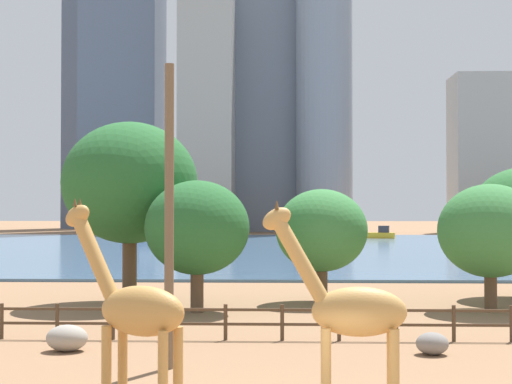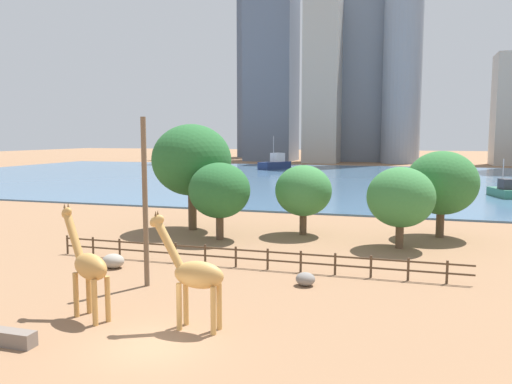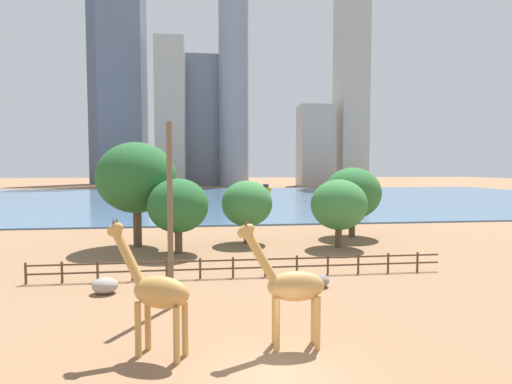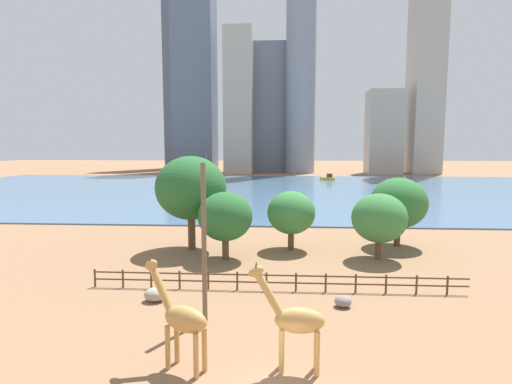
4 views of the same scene
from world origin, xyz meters
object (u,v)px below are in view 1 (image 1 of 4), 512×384
tree_right_tall (197,228)px  tree_right_small (130,183)px  giraffe_companion (350,311)px  tree_center_broad (322,231)px  utility_pole (169,216)px  boat_sailboat (148,230)px  tree_left_small (490,231)px  boat_tug (381,234)px  giraffe_tall (135,310)px  boulder_by_pole (67,338)px  boulder_near_fence (432,344)px

tree_right_tall → tree_right_small: 5.39m
giraffe_companion → tree_center_broad: size_ratio=0.86×
utility_pole → tree_center_broad: utility_pole is taller
tree_right_small → boat_sailboat: 78.28m
tree_right_tall → tree_left_small: bearing=3.7°
giraffe_companion → boat_sailboat: size_ratio=0.53×
tree_center_broad → boat_tug: (13.14, 81.03, -2.79)m
tree_right_tall → tree_right_small: tree_right_small is taller
giraffe_tall → utility_pole: (0.06, 5.08, 2.16)m
boat_tug → tree_right_small: bearing=88.4°
boat_tug → boulder_by_pole: bearing=90.7°
tree_left_small → tree_right_small: size_ratio=0.65×
boat_sailboat → boat_tug: (35.18, 4.42, -0.66)m
boulder_by_pole → tree_right_small: 14.27m
giraffe_tall → utility_pole: utility_pole is taller
tree_right_tall → boat_tug: bearing=77.3°
boulder_near_fence → giraffe_companion: bearing=-114.0°
boulder_near_fence → boat_tug: (10.25, 94.93, 0.49)m
giraffe_companion → tree_right_tall: 18.42m
boat_tug → tree_left_small: bearing=100.3°
giraffe_tall → tree_right_small: size_ratio=0.55×
giraffe_tall → boat_sailboat: (-16.61, 98.05, -0.88)m
utility_pole → boulder_by_pole: utility_pole is taller
boulder_by_pole → boulder_near_fence: bearing=-1.0°
boulder_near_fence → boat_tug: 95.48m
giraffe_tall → boat_tug: (18.57, 102.47, -1.54)m
tree_left_small → boat_sailboat: (-29.72, 79.50, -2.20)m
tree_right_tall → boat_tug: tree_right_tall is taller
giraffe_companion → utility_pole: 7.32m
giraffe_companion → boulder_by_pole: 11.77m
utility_pole → tree_right_small: size_ratio=1.00×
tree_right_tall → boat_tug: 86.96m
utility_pole → boulder_near_fence: bearing=16.6°
tree_right_tall → tree_left_small: 13.62m
utility_pole → tree_right_tall: size_ratio=1.50×
tree_center_broad → tree_right_small: 9.96m
tree_right_tall → boulder_near_fence: bearing=-49.0°
giraffe_tall → boat_tug: giraffe_tall is taller
tree_center_broad → boat_sailboat: 79.74m
giraffe_tall → tree_right_small: 21.62m
boat_sailboat → boat_tug: boat_sailboat is taller
boulder_by_pole → boat_sailboat: boat_sailboat is taller
tree_center_broad → tree_left_small: bearing=-20.7°
boat_sailboat → tree_center_broad: bearing=42.3°
giraffe_companion → utility_pole: utility_pole is taller
boat_tug → tree_center_broad: bearing=94.8°
utility_pole → boulder_near_fence: size_ratio=8.58×
boulder_near_fence → boat_tug: boat_tug is taller
giraffe_tall → tree_center_broad: (5.43, 21.45, 1.25)m
boulder_near_fence → tree_right_small: (-12.55, 13.34, 5.68)m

